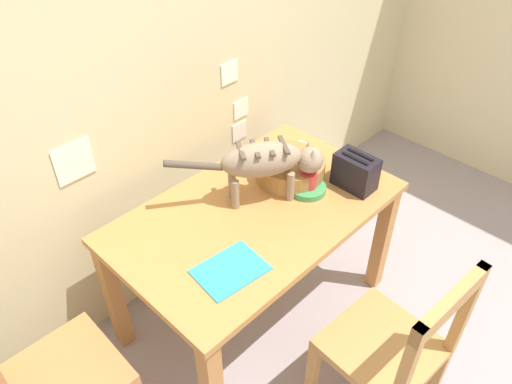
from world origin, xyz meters
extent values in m
cube|color=beige|center=(0.00, 1.79, 1.25)|extent=(4.98, 0.10, 2.50)
cube|color=white|center=(0.50, 1.74, 0.73)|extent=(0.11, 0.01, 0.11)
cube|color=white|center=(-0.46, 1.74, 1.00)|extent=(0.17, 0.01, 0.17)
cube|color=white|center=(0.52, 1.74, 0.86)|extent=(0.11, 0.01, 0.11)
cube|color=white|center=(0.44, 1.74, 1.10)|extent=(0.11, 0.01, 0.11)
cube|color=#BD7C40|center=(0.09, 1.21, 0.71)|extent=(1.32, 0.80, 0.03)
cube|color=#AE723B|center=(0.09, 1.21, 0.66)|extent=(1.24, 0.72, 0.07)
cube|color=#BD7C40|center=(0.70, 0.86, 0.35)|extent=(0.07, 0.07, 0.69)
cube|color=#BD7C40|center=(-0.52, 1.56, 0.35)|extent=(0.07, 0.07, 0.69)
cube|color=#BD7C40|center=(0.70, 1.56, 0.35)|extent=(0.07, 0.07, 0.69)
ellipsoid|color=gray|center=(0.17, 1.25, 0.94)|extent=(0.39, 0.33, 0.16)
cube|color=brown|center=(0.09, 1.30, 1.01)|extent=(0.09, 0.13, 0.01)
cube|color=brown|center=(0.14, 1.26, 1.01)|extent=(0.09, 0.13, 0.01)
cube|color=brown|center=(0.20, 1.23, 1.01)|extent=(0.09, 0.13, 0.01)
cube|color=brown|center=(0.25, 1.19, 1.01)|extent=(0.09, 0.13, 0.01)
cylinder|color=gray|center=(0.30, 1.21, 0.80)|extent=(0.04, 0.04, 0.15)
cylinder|color=gray|center=(0.25, 1.14, 0.80)|extent=(0.04, 0.04, 0.15)
cylinder|color=gray|center=(0.08, 1.35, 0.80)|extent=(0.04, 0.04, 0.15)
cylinder|color=gray|center=(0.04, 1.29, 0.80)|extent=(0.04, 0.04, 0.15)
sphere|color=gray|center=(0.36, 1.13, 0.91)|extent=(0.12, 0.12, 0.12)
cone|color=gray|center=(0.38, 1.15, 0.96)|extent=(0.04, 0.04, 0.05)
cone|color=gray|center=(0.34, 1.10, 0.96)|extent=(0.04, 0.04, 0.05)
cylinder|color=brown|center=(-0.08, 1.41, 0.96)|extent=(0.23, 0.17, 0.09)
cylinder|color=#3D944F|center=(0.36, 1.13, 0.74)|extent=(0.18, 0.18, 0.03)
cylinder|color=red|center=(0.36, 1.13, 0.80)|extent=(0.08, 0.08, 0.08)
torus|color=red|center=(0.41, 1.13, 0.80)|extent=(0.06, 0.01, 0.06)
cube|color=teal|center=(-0.25, 1.02, 0.73)|extent=(0.29, 0.23, 0.01)
cube|color=#8F4C94|center=(0.54, 1.34, 0.74)|extent=(0.16, 0.12, 0.02)
cube|color=#954E9E|center=(0.55, 1.33, 0.75)|extent=(0.17, 0.12, 0.01)
cube|color=silver|center=(0.54, 1.33, 0.77)|extent=(0.16, 0.11, 0.02)
cylinder|color=#A06F3A|center=(0.38, 1.26, 0.78)|extent=(0.34, 0.34, 0.11)
cylinder|color=#48321A|center=(0.38, 1.26, 0.78)|extent=(0.28, 0.28, 0.09)
cube|color=black|center=(0.54, 0.99, 0.81)|extent=(0.12, 0.20, 0.17)
cube|color=black|center=(0.52, 0.99, 0.90)|extent=(0.02, 0.14, 0.01)
cube|color=black|center=(0.57, 0.99, 0.90)|extent=(0.02, 0.14, 0.01)
cube|color=#C17641|center=(-0.91, 1.27, 0.44)|extent=(0.43, 0.43, 0.04)
cube|color=#C17641|center=(-0.72, 1.46, 0.21)|extent=(0.04, 0.04, 0.42)
cube|color=#B98043|center=(0.07, 0.47, 0.44)|extent=(0.45, 0.45, 0.04)
cube|color=#B98043|center=(0.06, 0.28, 0.90)|extent=(0.42, 0.07, 0.08)
cube|color=#B98043|center=(-0.13, 0.29, 0.70)|extent=(0.04, 0.04, 0.48)
cube|color=#B98043|center=(0.24, 0.27, 0.70)|extent=(0.04, 0.04, 0.48)
cube|color=#B98043|center=(-0.11, 0.67, 0.21)|extent=(0.04, 0.04, 0.42)
cube|color=#B98043|center=(0.27, 0.64, 0.21)|extent=(0.04, 0.04, 0.42)
cube|color=#B98043|center=(0.24, 0.27, 0.21)|extent=(0.04, 0.04, 0.42)
camera|label=1|loc=(-1.12, 0.02, 2.20)|focal=34.50mm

